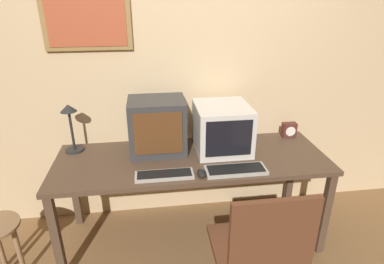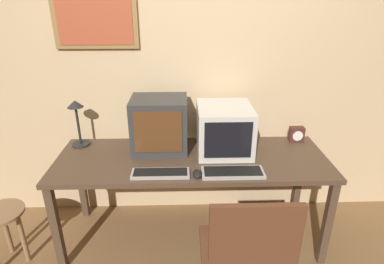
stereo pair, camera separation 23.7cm
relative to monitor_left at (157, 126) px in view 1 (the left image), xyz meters
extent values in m
cube|color=#D1B284|center=(0.25, 0.30, 0.33)|extent=(8.00, 0.05, 2.60)
cube|color=olive|center=(-0.48, 0.26, 0.76)|extent=(0.65, 0.02, 0.44)
cube|color=#AD4C2D|center=(-0.48, 0.25, 0.76)|extent=(0.57, 0.01, 0.38)
cube|color=#4C3828|center=(0.25, -0.15, -0.23)|extent=(2.07, 0.73, 0.04)
cube|color=#4C3828|center=(-0.74, -0.47, -0.61)|extent=(0.06, 0.06, 0.72)
cube|color=#4C3828|center=(1.24, -0.47, -0.61)|extent=(0.06, 0.06, 0.72)
cube|color=#4C3828|center=(-0.74, 0.16, -0.61)|extent=(0.06, 0.06, 0.72)
cube|color=#4C3828|center=(1.24, 0.16, -0.61)|extent=(0.06, 0.06, 0.72)
cube|color=#333333|center=(0.00, 0.00, 0.00)|extent=(0.43, 0.34, 0.42)
cube|color=#563319|center=(0.00, -0.17, 0.01)|extent=(0.35, 0.01, 0.32)
cube|color=beige|center=(0.51, -0.03, -0.03)|extent=(0.42, 0.45, 0.36)
cube|color=black|center=(0.51, -0.26, -0.02)|extent=(0.34, 0.01, 0.28)
cube|color=#A8A399|center=(0.02, -0.41, -0.20)|extent=(0.40, 0.13, 0.02)
cube|color=black|center=(0.02, -0.41, -0.19)|extent=(0.37, 0.11, 0.00)
cube|color=#A8A399|center=(0.53, -0.41, -0.20)|extent=(0.43, 0.16, 0.02)
cube|color=black|center=(0.53, -0.41, -0.19)|extent=(0.40, 0.13, 0.00)
ellipsoid|color=black|center=(0.28, -0.43, -0.19)|extent=(0.07, 0.11, 0.04)
cube|color=#4C231E|center=(1.14, 0.11, -0.15)|extent=(0.12, 0.07, 0.13)
cylinder|color=white|center=(1.14, 0.08, -0.15)|extent=(0.09, 0.01, 0.09)
cylinder|color=black|center=(-0.66, 0.09, -0.20)|extent=(0.14, 0.14, 0.02)
cylinder|color=black|center=(-0.66, 0.09, -0.03)|extent=(0.02, 0.02, 0.32)
cone|color=black|center=(-0.66, 0.09, 0.15)|extent=(0.12, 0.12, 0.06)
cube|color=brown|center=(0.53, -0.87, -0.50)|extent=(0.50, 0.50, 0.04)
cube|color=brown|center=(0.53, -1.10, -0.22)|extent=(0.46, 0.04, 0.52)
cylinder|color=#8E6B47|center=(-1.03, -0.40, -0.75)|extent=(0.04, 0.04, 0.45)
camera|label=1|loc=(-0.05, -2.31, 0.95)|focal=30.00mm
camera|label=2|loc=(0.19, -2.33, 0.95)|focal=30.00mm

